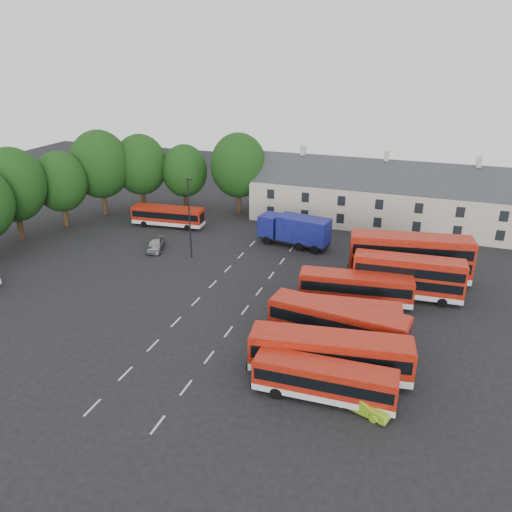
% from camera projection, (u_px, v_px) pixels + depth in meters
% --- Properties ---
extents(ground, '(140.00, 140.00, 0.00)m').
position_uv_depth(ground, '(186.00, 311.00, 45.72)').
color(ground, black).
rests_on(ground, ground).
extents(lane_markings, '(5.15, 33.80, 0.01)m').
position_uv_depth(lane_markings, '(220.00, 306.00, 46.70)').
color(lane_markings, beige).
rests_on(lane_markings, ground).
extents(treeline, '(29.92, 32.59, 12.01)m').
position_uv_depth(treeline, '(109.00, 175.00, 66.29)').
color(treeline, black).
rests_on(treeline, ground).
extents(terrace_houses, '(35.70, 7.13, 10.06)m').
position_uv_depth(terrace_houses, '(382.00, 198.00, 66.03)').
color(terrace_houses, beige).
rests_on(terrace_houses, ground).
extents(bus_row_a, '(9.77, 2.50, 2.75)m').
position_uv_depth(bus_row_a, '(324.00, 379.00, 33.80)').
color(bus_row_a, silver).
rests_on(bus_row_a, ground).
extents(bus_row_b, '(11.96, 4.33, 3.31)m').
position_uv_depth(bus_row_b, '(330.00, 352.00, 36.13)').
color(bus_row_b, silver).
rests_on(bus_row_b, ground).
extents(bus_row_c, '(11.54, 3.98, 3.20)m').
position_uv_depth(bus_row_c, '(338.00, 321.00, 40.29)').
color(bus_row_c, silver).
rests_on(bus_row_c, ground).
extents(bus_row_d, '(10.45, 3.63, 2.89)m').
position_uv_depth(bus_row_d, '(338.00, 314.00, 41.72)').
color(bus_row_d, silver).
rests_on(bus_row_d, ground).
extents(bus_row_e, '(10.66, 3.71, 2.95)m').
position_uv_depth(bus_row_e, '(356.00, 286.00, 46.55)').
color(bus_row_e, silver).
rests_on(bus_row_e, ground).
extents(bus_dd_south, '(10.35, 2.98, 4.19)m').
position_uv_depth(bus_dd_south, '(408.00, 275.00, 47.32)').
color(bus_dd_south, silver).
rests_on(bus_dd_south, ground).
extents(bus_dd_north, '(12.32, 4.65, 4.94)m').
position_uv_depth(bus_dd_north, '(410.00, 256.00, 50.64)').
color(bus_dd_north, silver).
rests_on(bus_dd_north, ground).
extents(bus_north, '(9.85, 3.08, 2.74)m').
position_uv_depth(bus_north, '(168.00, 215.00, 66.55)').
color(bus_north, silver).
rests_on(bus_north, ground).
extents(box_truck, '(8.94, 4.08, 3.77)m').
position_uv_depth(box_truck, '(295.00, 229.00, 59.88)').
color(box_truck, black).
rests_on(box_truck, ground).
extents(silver_car, '(3.00, 4.57, 1.45)m').
position_uv_depth(silver_car, '(156.00, 244.00, 59.29)').
color(silver_car, '#98999F').
rests_on(silver_car, ground).
extents(lime_car, '(4.29, 2.65, 1.34)m').
position_uv_depth(lime_car, '(362.00, 402.00, 33.09)').
color(lime_car, '#95CB1F').
rests_on(lime_car, ground).
extents(lamppost, '(0.64, 0.43, 9.32)m').
position_uv_depth(lamppost, '(190.00, 216.00, 55.41)').
color(lamppost, black).
rests_on(lamppost, ground).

